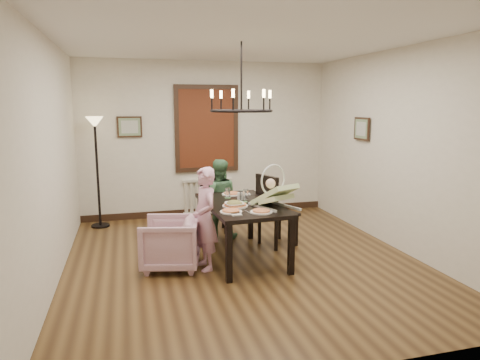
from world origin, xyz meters
name	(u,v)px	position (x,y,z in m)	size (l,w,h in m)	color
room_shell	(235,152)	(0.00, 0.37, 1.40)	(4.51, 5.00, 2.81)	brown
dining_table	(241,209)	(0.01, 0.11, 0.66)	(0.98, 1.64, 0.75)	black
chair_far	(214,203)	(-0.10, 1.38, 0.47)	(0.41, 0.41, 0.93)	black
chair_right	(278,209)	(0.67, 0.48, 0.53)	(0.47, 0.47, 1.06)	black
armchair	(170,243)	(-0.94, -0.01, 0.32)	(0.69, 0.71, 0.64)	#D6A3BB
elderly_woman	(205,227)	(-0.53, -0.15, 0.53)	(0.39, 0.25, 1.06)	#DF9DBA
seated_man	(219,205)	(-0.10, 1.05, 0.51)	(0.49, 0.38, 1.01)	#43714A
baby_bouncer	(274,193)	(0.34, -0.25, 0.94)	(0.42, 0.58, 0.38)	beige
salad_bowl	(234,204)	(-0.13, -0.09, 0.79)	(0.29, 0.29, 0.07)	white
pizza_platter	(235,205)	(-0.12, -0.08, 0.77)	(0.32, 0.32, 0.04)	tan
drinking_glass	(242,196)	(0.05, 0.20, 0.83)	(0.08, 0.08, 0.16)	silver
window_blinds	(207,129)	(0.00, 2.46, 1.60)	(1.00, 0.03, 1.40)	#622813
radiator	(207,196)	(0.00, 2.48, 0.35)	(0.92, 0.12, 0.62)	silver
picture_back	(130,127)	(-1.35, 2.47, 1.65)	(0.42, 0.03, 0.36)	black
picture_right	(362,129)	(2.21, 0.90, 1.65)	(0.42, 0.03, 0.36)	black
floor_lamp	(98,174)	(-1.90, 2.15, 0.90)	(0.30, 0.30, 1.80)	black
chandelier	(241,111)	(0.01, 0.11, 1.95)	(0.80, 0.80, 0.04)	black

